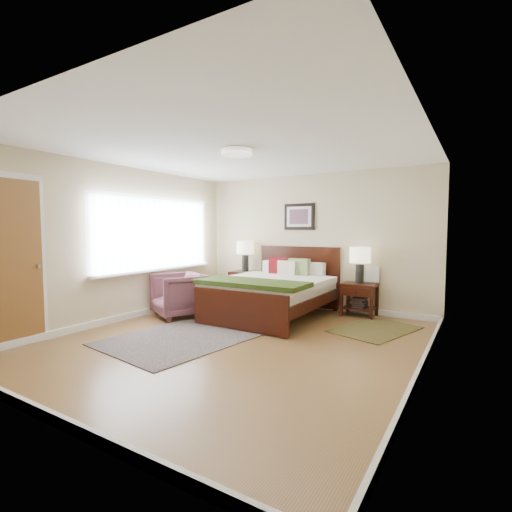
# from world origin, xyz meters

# --- Properties ---
(floor) EXTENTS (5.00, 5.00, 0.00)m
(floor) POSITION_xyz_m (0.00, 0.00, 0.00)
(floor) COLOR brown
(floor) RESTS_ON ground
(back_wall) EXTENTS (4.50, 0.04, 2.50)m
(back_wall) POSITION_xyz_m (0.00, 2.50, 1.25)
(back_wall) COLOR #C8B491
(back_wall) RESTS_ON ground
(front_wall) EXTENTS (4.50, 0.04, 2.50)m
(front_wall) POSITION_xyz_m (0.00, -2.50, 1.25)
(front_wall) COLOR #C8B491
(front_wall) RESTS_ON ground
(left_wall) EXTENTS (0.04, 5.00, 2.50)m
(left_wall) POSITION_xyz_m (-2.25, 0.00, 1.25)
(left_wall) COLOR #C8B491
(left_wall) RESTS_ON ground
(right_wall) EXTENTS (0.04, 5.00, 2.50)m
(right_wall) POSITION_xyz_m (2.25, 0.00, 1.25)
(right_wall) COLOR #C8B491
(right_wall) RESTS_ON ground
(ceiling) EXTENTS (4.50, 5.00, 0.02)m
(ceiling) POSITION_xyz_m (0.00, 0.00, 2.50)
(ceiling) COLOR white
(ceiling) RESTS_ON back_wall
(window) EXTENTS (0.11, 2.72, 1.32)m
(window) POSITION_xyz_m (-2.20, 0.70, 1.38)
(window) COLOR silver
(window) RESTS_ON left_wall
(door) EXTENTS (0.06, 1.00, 2.18)m
(door) POSITION_xyz_m (-2.23, -1.75, 1.07)
(door) COLOR silver
(door) RESTS_ON ground
(ceil_fixture) EXTENTS (0.44, 0.44, 0.08)m
(ceil_fixture) POSITION_xyz_m (0.00, 0.00, 2.47)
(ceil_fixture) COLOR white
(ceil_fixture) RESTS_ON ceiling
(bed) EXTENTS (1.74, 2.11, 1.13)m
(bed) POSITION_xyz_m (-0.26, 1.46, 0.52)
(bed) COLOR #321307
(bed) RESTS_ON ground
(wall_art) EXTENTS (0.62, 0.05, 0.50)m
(wall_art) POSITION_xyz_m (-0.26, 2.47, 1.72)
(wall_art) COLOR black
(wall_art) RESTS_ON back_wall
(nightstand_left) EXTENTS (0.53, 0.48, 0.63)m
(nightstand_left) POSITION_xyz_m (-1.35, 2.25, 0.51)
(nightstand_left) COLOR #321307
(nightstand_left) RESTS_ON ground
(nightstand_right) EXTENTS (0.57, 0.42, 0.56)m
(nightstand_right) POSITION_xyz_m (0.97, 2.26, 0.35)
(nightstand_right) COLOR #321307
(nightstand_right) RESTS_ON ground
(lamp_left) EXTENTS (0.34, 0.34, 0.61)m
(lamp_left) POSITION_xyz_m (-1.35, 2.27, 1.06)
(lamp_left) COLOR black
(lamp_left) RESTS_ON nightstand_left
(lamp_right) EXTENTS (0.34, 0.34, 0.61)m
(lamp_right) POSITION_xyz_m (0.97, 2.27, 0.99)
(lamp_right) COLOR black
(lamp_right) RESTS_ON nightstand_right
(armchair) EXTENTS (1.06, 1.07, 0.73)m
(armchair) POSITION_xyz_m (-1.65, 0.65, 0.37)
(armchair) COLOR brown
(armchair) RESTS_ON ground
(rug_persian) EXTENTS (1.79, 2.33, 0.01)m
(rug_persian) POSITION_xyz_m (-0.70, -0.22, 0.01)
(rug_persian) COLOR #0B1438
(rug_persian) RESTS_ON ground
(rug_navy) EXTENTS (1.22, 1.50, 0.01)m
(rug_navy) POSITION_xyz_m (1.42, 1.51, 0.01)
(rug_navy) COLOR black
(rug_navy) RESTS_ON ground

